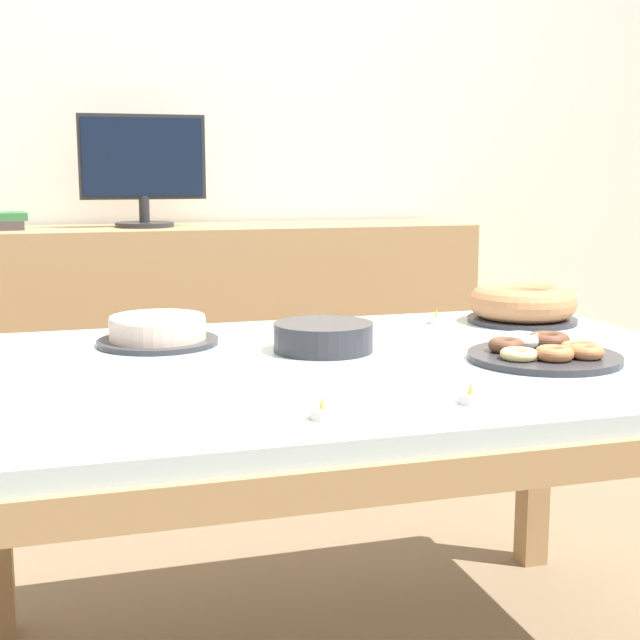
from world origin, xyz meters
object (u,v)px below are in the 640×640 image
cake_chocolate_round (158,331)px  tealight_centre (436,319)px  pastry_platter (544,352)px  plate_stack (323,337)px  tealight_left_edge (322,412)px  cake_golden_bundt (522,304)px  computer_monitor (143,171)px  tealight_near_cakes (470,397)px

cake_chocolate_round → tealight_centre: size_ratio=6.60×
pastry_platter → plate_stack: (-0.40, 0.21, 0.01)m
tealight_centre → tealight_left_edge: bearing=-124.9°
cake_chocolate_round → cake_golden_bundt: cake_golden_bundt is taller
computer_monitor → tealight_near_cakes: 1.89m
cake_chocolate_round → pastry_platter: size_ratio=0.87×
computer_monitor → tealight_near_cakes: size_ratio=10.60×
tealight_near_cakes → cake_golden_bundt: bearing=55.1°
computer_monitor → tealight_centre: computer_monitor is taller
computer_monitor → cake_chocolate_round: bearing=-94.5°
plate_stack → computer_monitor: bearing=100.0°
computer_monitor → tealight_left_edge: size_ratio=10.60×
plate_stack → pastry_platter: bearing=-28.2°
pastry_platter → tealight_centre: pastry_platter is taller
computer_monitor → cake_chocolate_round: size_ratio=1.61×
plate_stack → cake_chocolate_round: bearing=152.4°
plate_stack → tealight_centre: plate_stack is taller
cake_golden_bundt → tealight_centre: cake_golden_bundt is taller
tealight_centre → cake_chocolate_round: bearing=-174.0°
computer_monitor → cake_chocolate_round: (-0.09, -1.17, -0.34)m
cake_golden_bundt → plate_stack: bearing=-160.9°
cake_chocolate_round → tealight_left_edge: cake_chocolate_round is taller
pastry_platter → tealight_left_edge: pastry_platter is taller
tealight_near_cakes → plate_stack: bearing=102.5°
plate_stack → tealight_near_cakes: plate_stack is taller
cake_chocolate_round → computer_monitor: bearing=85.5°
pastry_platter → tealight_left_edge: size_ratio=7.62×
computer_monitor → tealight_left_edge: bearing=-87.4°
cake_golden_bundt → tealight_centre: size_ratio=6.76×
tealight_near_cakes → tealight_centre: 0.77m
tealight_left_edge → tealight_near_cakes: (0.26, 0.02, 0.00)m
computer_monitor → pastry_platter: computer_monitor is taller
tealight_left_edge → computer_monitor: bearing=92.6°
plate_stack → tealight_left_edge: bearing=-107.0°
tealight_centre → tealight_near_cakes: bearing=-109.8°
cake_chocolate_round → cake_golden_bundt: bearing=1.9°
pastry_platter → tealight_centre: (-0.03, 0.46, -0.01)m
tealight_near_cakes → pastry_platter: bearing=42.4°
tealight_centre → pastry_platter: bearing=-86.1°
tealight_near_cakes → tealight_centre: size_ratio=1.00×
pastry_platter → plate_stack: bearing=151.8°
cake_chocolate_round → tealight_left_edge: bearing=-75.3°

